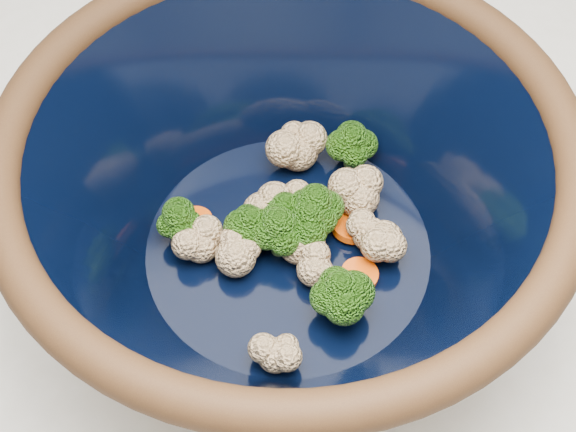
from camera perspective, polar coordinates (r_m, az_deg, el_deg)
The scene contains 3 objects.
counter at distance 1.10m, azimuth 0.40°, elevation -13.16°, with size 1.20×1.20×0.90m, color beige.
mixing_bowl at distance 0.58m, azimuth 0.00°, elevation 0.98°, with size 0.46×0.46×0.18m.
vegetable_pile at distance 0.61m, azimuth 0.74°, elevation -0.34°, with size 0.19×0.20×0.05m.
Camera 1 is at (-0.12, -0.40, 1.46)m, focal length 50.00 mm.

